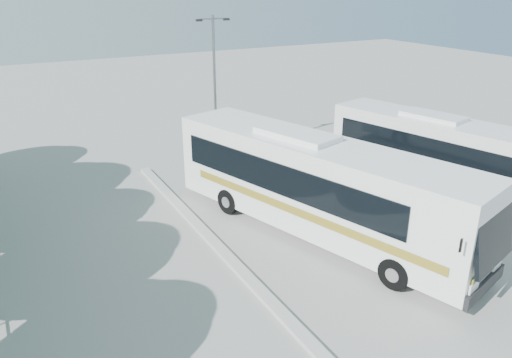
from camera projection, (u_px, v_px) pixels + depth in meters
ground at (288, 246)px, 18.08m from camera, size 100.00×100.00×0.00m
kerb_divider at (208, 236)px, 18.66m from camera, size 0.40×16.00×0.15m
coach_main at (318, 185)px, 18.38m from camera, size 6.10×13.09×3.58m
coach_adjacent at (449, 153)px, 22.38m from camera, size 4.99×11.69×3.19m
lamppost at (215, 81)px, 26.14m from camera, size 1.80×0.24×7.35m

